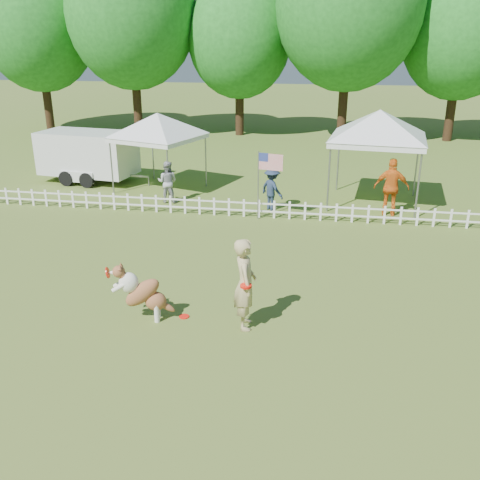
{
  "coord_description": "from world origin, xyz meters",
  "views": [
    {
      "loc": [
        2.4,
        -9.56,
        5.57
      ],
      "look_at": [
        0.46,
        2.0,
        1.1
      ],
      "focal_mm": 40.0,
      "sensor_mm": 36.0,
      "label": 1
    }
  ],
  "objects_px": {
    "canopy_tent_left": "(159,153)",
    "spectator_b": "(272,189)",
    "handler": "(245,284)",
    "spectator_a": "(167,182)",
    "cargo_trailer": "(88,156)",
    "spectator_c": "(391,187)",
    "canopy_tent_right": "(376,159)",
    "flag_pole": "(258,186)",
    "dog": "(143,293)",
    "frisbee_on_turf": "(184,316)"
  },
  "relations": [
    {
      "from": "canopy_tent_right",
      "to": "spectator_a",
      "type": "xyz_separation_m",
      "value": [
        -7.22,
        -1.1,
        -0.86
      ]
    },
    {
      "from": "canopy_tent_left",
      "to": "spectator_a",
      "type": "relative_size",
      "value": 1.93
    },
    {
      "from": "dog",
      "to": "frisbee_on_turf",
      "type": "xyz_separation_m",
      "value": [
        0.78,
        0.24,
        -0.62
      ]
    },
    {
      "from": "handler",
      "to": "flag_pole",
      "type": "relative_size",
      "value": 0.86
    },
    {
      "from": "dog",
      "to": "flag_pole",
      "type": "bearing_deg",
      "value": 65.82
    },
    {
      "from": "frisbee_on_turf",
      "to": "flag_pole",
      "type": "xyz_separation_m",
      "value": [
        0.67,
        6.71,
        1.11
      ]
    },
    {
      "from": "dog",
      "to": "frisbee_on_turf",
      "type": "height_order",
      "value": "dog"
    },
    {
      "from": "spectator_b",
      "to": "cargo_trailer",
      "type": "bearing_deg",
      "value": 22.22
    },
    {
      "from": "flag_pole",
      "to": "spectator_b",
      "type": "distance_m",
      "value": 1.19
    },
    {
      "from": "canopy_tent_left",
      "to": "canopy_tent_right",
      "type": "bearing_deg",
      "value": 15.01
    },
    {
      "from": "frisbee_on_turf",
      "to": "canopy_tent_right",
      "type": "relative_size",
      "value": 0.07
    },
    {
      "from": "frisbee_on_turf",
      "to": "spectator_a",
      "type": "relative_size",
      "value": 0.15
    },
    {
      "from": "canopy_tent_left",
      "to": "spectator_c",
      "type": "height_order",
      "value": "canopy_tent_left"
    },
    {
      "from": "frisbee_on_turf",
      "to": "cargo_trailer",
      "type": "bearing_deg",
      "value": 123.05
    },
    {
      "from": "handler",
      "to": "spectator_b",
      "type": "bearing_deg",
      "value": -10.61
    },
    {
      "from": "dog",
      "to": "spectator_a",
      "type": "bearing_deg",
      "value": 91.01
    },
    {
      "from": "frisbee_on_turf",
      "to": "spectator_a",
      "type": "distance_m",
      "value": 8.57
    },
    {
      "from": "dog",
      "to": "canopy_tent_right",
      "type": "relative_size",
      "value": 0.39
    },
    {
      "from": "dog",
      "to": "canopy_tent_left",
      "type": "distance_m",
      "value": 10.28
    },
    {
      "from": "cargo_trailer",
      "to": "canopy_tent_right",
      "type": "bearing_deg",
      "value": 1.36
    },
    {
      "from": "handler",
      "to": "spectator_a",
      "type": "xyz_separation_m",
      "value": [
        -4.09,
        8.23,
        -0.21
      ]
    },
    {
      "from": "canopy_tent_left",
      "to": "flag_pole",
      "type": "bearing_deg",
      "value": -16.63
    },
    {
      "from": "canopy_tent_left",
      "to": "spectator_b",
      "type": "xyz_separation_m",
      "value": [
        4.52,
        -1.86,
        -0.69
      ]
    },
    {
      "from": "spectator_a",
      "to": "spectator_c",
      "type": "relative_size",
      "value": 0.78
    },
    {
      "from": "frisbee_on_turf",
      "to": "flag_pole",
      "type": "relative_size",
      "value": 0.1
    },
    {
      "from": "flag_pole",
      "to": "spectator_c",
      "type": "bearing_deg",
      "value": 27.34
    },
    {
      "from": "dog",
      "to": "frisbee_on_turf",
      "type": "bearing_deg",
      "value": 4.49
    },
    {
      "from": "flag_pole",
      "to": "handler",
      "type": "bearing_deg",
      "value": -71.85
    },
    {
      "from": "spectator_a",
      "to": "spectator_b",
      "type": "distance_m",
      "value": 3.77
    },
    {
      "from": "canopy_tent_right",
      "to": "spectator_a",
      "type": "bearing_deg",
      "value": -164.79
    },
    {
      "from": "handler",
      "to": "frisbee_on_turf",
      "type": "relative_size",
      "value": 8.83
    },
    {
      "from": "canopy_tent_left",
      "to": "frisbee_on_turf",
      "type": "bearing_deg",
      "value": -51.56
    },
    {
      "from": "cargo_trailer",
      "to": "spectator_c",
      "type": "relative_size",
      "value": 2.44
    },
    {
      "from": "spectator_a",
      "to": "spectator_b",
      "type": "relative_size",
      "value": 1.01
    },
    {
      "from": "canopy_tent_left",
      "to": "spectator_a",
      "type": "xyz_separation_m",
      "value": [
        0.76,
        -1.57,
        -0.69
      ]
    },
    {
      "from": "canopy_tent_right",
      "to": "canopy_tent_left",
      "type": "bearing_deg",
      "value": -176.8
    },
    {
      "from": "handler",
      "to": "flag_pole",
      "type": "xyz_separation_m",
      "value": [
        -0.66,
        6.87,
        0.16
      ]
    },
    {
      "from": "canopy_tent_right",
      "to": "spectator_b",
      "type": "xyz_separation_m",
      "value": [
        -3.46,
        -1.39,
        -0.86
      ]
    },
    {
      "from": "cargo_trailer",
      "to": "spectator_b",
      "type": "xyz_separation_m",
      "value": [
        7.8,
        -2.67,
        -0.29
      ]
    },
    {
      "from": "frisbee_on_turf",
      "to": "canopy_tent_right",
      "type": "xyz_separation_m",
      "value": [
        4.46,
        9.17,
        1.59
      ]
    },
    {
      "from": "frisbee_on_turf",
      "to": "spectator_c",
      "type": "distance_m",
      "value": 9.29
    },
    {
      "from": "dog",
      "to": "spectator_c",
      "type": "distance_m",
      "value": 9.88
    },
    {
      "from": "handler",
      "to": "frisbee_on_turf",
      "type": "xyz_separation_m",
      "value": [
        -1.33,
        0.16,
        -0.95
      ]
    },
    {
      "from": "handler",
      "to": "frisbee_on_turf",
      "type": "bearing_deg",
      "value": 70.18
    },
    {
      "from": "spectator_a",
      "to": "spectator_c",
      "type": "height_order",
      "value": "spectator_c"
    },
    {
      "from": "spectator_b",
      "to": "handler",
      "type": "bearing_deg",
      "value": 133.48
    },
    {
      "from": "handler",
      "to": "dog",
      "type": "distance_m",
      "value": 2.14
    },
    {
      "from": "frisbee_on_turf",
      "to": "cargo_trailer",
      "type": "height_order",
      "value": "cargo_trailer"
    },
    {
      "from": "canopy_tent_right",
      "to": "cargo_trailer",
      "type": "relative_size",
      "value": 0.69
    },
    {
      "from": "dog",
      "to": "flag_pole",
      "type": "relative_size",
      "value": 0.56
    }
  ]
}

